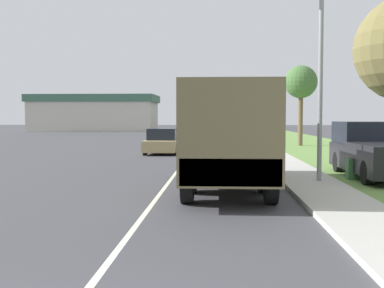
{
  "coord_description": "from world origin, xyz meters",
  "views": [
    {
      "loc": [
        1.58,
        -2.75,
        2.1
      ],
      "look_at": [
        0.74,
        12.89,
        1.23
      ],
      "focal_mm": 45.0,
      "sensor_mm": 36.0,
      "label": 1
    }
  ],
  "objects_px": {
    "car_nearest_ahead": "(162,142)",
    "car_third_ahead": "(221,129)",
    "military_truck": "(227,132)",
    "pickup_truck": "(373,152)",
    "car_second_ahead": "(221,133)",
    "lamp_post": "(314,55)"
  },
  "relations": [
    {
      "from": "car_nearest_ahead",
      "to": "car_third_ahead",
      "type": "bearing_deg",
      "value": 82.58
    },
    {
      "from": "military_truck",
      "to": "pickup_truck",
      "type": "distance_m",
      "value": 6.07
    },
    {
      "from": "car_nearest_ahead",
      "to": "car_second_ahead",
      "type": "relative_size",
      "value": 1.03
    },
    {
      "from": "military_truck",
      "to": "lamp_post",
      "type": "height_order",
      "value": "lamp_post"
    },
    {
      "from": "car_second_ahead",
      "to": "lamp_post",
      "type": "bearing_deg",
      "value": -84.27
    },
    {
      "from": "car_nearest_ahead",
      "to": "lamp_post",
      "type": "relative_size",
      "value": 0.62
    },
    {
      "from": "car_second_ahead",
      "to": "lamp_post",
      "type": "distance_m",
      "value": 26.83
    },
    {
      "from": "car_nearest_ahead",
      "to": "car_second_ahead",
      "type": "xyz_separation_m",
      "value": [
        3.5,
        13.93,
        0.07
      ]
    },
    {
      "from": "car_second_ahead",
      "to": "car_third_ahead",
      "type": "xyz_separation_m",
      "value": [
        0.14,
        14.07,
        0.01
      ]
    },
    {
      "from": "car_second_ahead",
      "to": "pickup_truck",
      "type": "xyz_separation_m",
      "value": [
        5.15,
        -24.53,
        0.18
      ]
    },
    {
      "from": "car_third_ahead",
      "to": "lamp_post",
      "type": "xyz_separation_m",
      "value": [
        2.51,
        -40.56,
        3.29
      ]
    },
    {
      "from": "military_truck",
      "to": "car_nearest_ahead",
      "type": "bearing_deg",
      "value": 104.29
    },
    {
      "from": "military_truck",
      "to": "lamp_post",
      "type": "relative_size",
      "value": 1.19
    },
    {
      "from": "car_third_ahead",
      "to": "car_nearest_ahead",
      "type": "bearing_deg",
      "value": -97.42
    },
    {
      "from": "car_nearest_ahead",
      "to": "pickup_truck",
      "type": "distance_m",
      "value": 13.68
    },
    {
      "from": "pickup_truck",
      "to": "car_second_ahead",
      "type": "bearing_deg",
      "value": 101.86
    },
    {
      "from": "military_truck",
      "to": "car_second_ahead",
      "type": "height_order",
      "value": "military_truck"
    },
    {
      "from": "pickup_truck",
      "to": "military_truck",
      "type": "bearing_deg",
      "value": -149.16
    },
    {
      "from": "pickup_truck",
      "to": "car_nearest_ahead",
      "type": "bearing_deg",
      "value": 129.24
    },
    {
      "from": "military_truck",
      "to": "car_third_ahead",
      "type": "bearing_deg",
      "value": 89.78
    },
    {
      "from": "car_third_ahead",
      "to": "lamp_post",
      "type": "height_order",
      "value": "lamp_post"
    },
    {
      "from": "lamp_post",
      "to": "car_second_ahead",
      "type": "bearing_deg",
      "value": 95.73
    }
  ]
}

